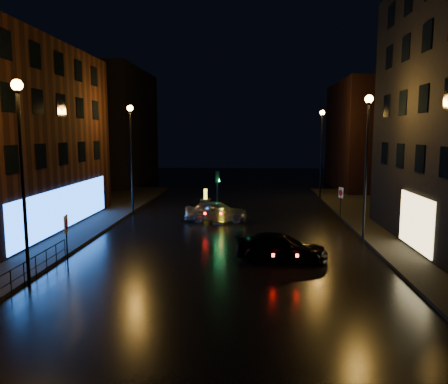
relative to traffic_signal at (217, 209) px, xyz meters
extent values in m
plane|color=black|center=(1.20, -14.00, -0.50)|extent=(120.00, 120.00, 0.00)
cube|color=black|center=(-12.80, -6.00, -0.43)|extent=(12.00, 44.00, 0.15)
cube|color=black|center=(-14.80, 21.00, 6.50)|extent=(8.00, 16.00, 14.00)
cube|color=black|center=(16.20, 18.00, 5.50)|extent=(8.00, 14.00, 12.00)
cylinder|color=black|center=(-6.60, -16.00, 3.50)|extent=(0.14, 0.14, 8.00)
cylinder|color=black|center=(-6.60, -16.00, 7.50)|extent=(0.20, 0.20, 0.25)
sphere|color=orange|center=(-6.60, -16.00, 7.65)|extent=(0.44, 0.44, 0.44)
cylinder|color=black|center=(-6.60, 0.00, 3.50)|extent=(0.14, 0.14, 8.00)
cylinder|color=black|center=(-6.60, 0.00, 7.50)|extent=(0.20, 0.20, 0.25)
sphere|color=orange|center=(-6.60, 0.00, 7.65)|extent=(0.44, 0.44, 0.44)
cylinder|color=black|center=(9.00, -8.00, 3.50)|extent=(0.14, 0.14, 8.00)
cylinder|color=black|center=(9.00, -8.00, 7.50)|extent=(0.20, 0.20, 0.25)
sphere|color=orange|center=(9.00, -8.00, 7.65)|extent=(0.44, 0.44, 0.44)
cylinder|color=black|center=(9.00, 8.00, 3.50)|extent=(0.14, 0.14, 8.00)
cylinder|color=black|center=(9.00, 8.00, 7.50)|extent=(0.20, 0.20, 0.25)
sphere|color=orange|center=(9.00, 8.00, 7.65)|extent=(0.44, 0.44, 0.44)
cube|color=black|center=(0.00, 0.00, -0.44)|extent=(1.40, 2.40, 0.12)
cylinder|color=black|center=(0.00, 0.00, 0.90)|extent=(0.12, 0.12, 2.80)
cube|color=black|center=(0.00, 0.00, 2.50)|extent=(0.28, 0.22, 0.90)
cylinder|color=#0CFF59|center=(0.14, 0.00, 2.22)|extent=(0.05, 0.18, 0.18)
cylinder|color=black|center=(-6.80, -15.00, 0.47)|extent=(0.05, 6.00, 0.05)
cylinder|color=black|center=(-6.80, -15.00, 0.00)|extent=(0.04, 6.00, 0.04)
cylinder|color=black|center=(-6.80, -15.00, 0.00)|extent=(0.04, 0.04, 1.00)
cylinder|color=black|center=(-6.80, -12.00, 0.00)|extent=(0.04, 0.04, 1.00)
imported|color=#A9ACB0|center=(0.08, -2.25, 0.25)|extent=(4.47, 1.88, 1.51)
imported|color=black|center=(4.09, -11.64, 0.16)|extent=(4.69, 2.25, 1.32)
cube|color=black|center=(0.50, -2.83, -0.45)|extent=(1.19, 1.43, 0.10)
cube|color=yellow|center=(0.50, -2.83, 0.06)|extent=(0.33, 0.27, 1.01)
cube|color=black|center=(0.50, -2.83, 0.06)|extent=(0.29, 0.13, 0.61)
cube|color=black|center=(-1.72, 7.62, -0.45)|extent=(0.91, 1.30, 0.10)
cube|color=#FFF519|center=(-1.72, 7.62, 0.07)|extent=(0.30, 0.21, 1.03)
cube|color=black|center=(-1.72, 7.62, 0.07)|extent=(0.31, 0.04, 0.62)
cylinder|color=black|center=(-5.97, -13.61, 0.72)|extent=(0.07, 0.07, 2.44)
cube|color=silver|center=(-5.97, -13.61, 1.61)|extent=(0.18, 0.61, 0.83)
cylinder|color=#B20C0C|center=(-5.94, -13.60, 1.61)|extent=(0.12, 0.48, 0.49)
cylinder|color=black|center=(9.10, -0.98, 0.65)|extent=(0.06, 0.06, 2.30)
cube|color=white|center=(9.10, -0.98, 1.49)|extent=(0.24, 0.56, 0.79)
cylinder|color=#B20C0C|center=(9.07, -0.99, 1.49)|extent=(0.17, 0.44, 0.46)
camera|label=1|loc=(2.57, -32.89, 5.78)|focal=35.00mm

